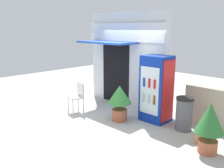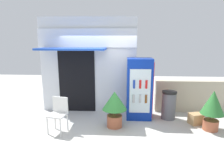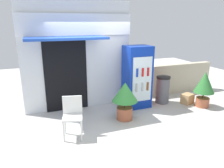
{
  "view_description": "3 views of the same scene",
  "coord_description": "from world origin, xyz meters",
  "px_view_note": "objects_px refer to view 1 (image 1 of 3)",
  "views": [
    {
      "loc": [
        5.02,
        -4.81,
        2.59
      ],
      "look_at": [
        0.18,
        0.05,
        1.0
      ],
      "focal_mm": 39.52,
      "sensor_mm": 36.0,
      "label": 1
    },
    {
      "loc": [
        0.74,
        -5.05,
        2.36
      ],
      "look_at": [
        0.44,
        0.21,
        1.18
      ],
      "focal_mm": 31.39,
      "sensor_mm": 36.0,
      "label": 2
    },
    {
      "loc": [
        -1.64,
        -4.69,
        2.5
      ],
      "look_at": [
        0.24,
        0.23,
        0.94
      ],
      "focal_mm": 33.9,
      "sensor_mm": 36.0,
      "label": 3
    }
  ],
  "objects_px": {
    "plastic_chair": "(78,95)",
    "cardboard_box": "(203,137)",
    "drink_cooler": "(156,89)",
    "potted_plant_near_shop": "(120,99)",
    "trash_bin": "(184,114)",
    "potted_plant_curbside": "(210,123)"
  },
  "relations": [
    {
      "from": "drink_cooler",
      "to": "plastic_chair",
      "type": "height_order",
      "value": "drink_cooler"
    },
    {
      "from": "potted_plant_near_shop",
      "to": "cardboard_box",
      "type": "distance_m",
      "value": 2.39
    },
    {
      "from": "potted_plant_near_shop",
      "to": "trash_bin",
      "type": "distance_m",
      "value": 1.77
    },
    {
      "from": "plastic_chair",
      "to": "cardboard_box",
      "type": "bearing_deg",
      "value": 10.28
    },
    {
      "from": "drink_cooler",
      "to": "plastic_chair",
      "type": "xyz_separation_m",
      "value": [
        -2.16,
        -1.08,
        -0.38
      ]
    },
    {
      "from": "potted_plant_near_shop",
      "to": "plastic_chair",
      "type": "bearing_deg",
      "value": -165.82
    },
    {
      "from": "potted_plant_curbside",
      "to": "cardboard_box",
      "type": "relative_size",
      "value": 3.11
    },
    {
      "from": "drink_cooler",
      "to": "cardboard_box",
      "type": "bearing_deg",
      "value": -13.93
    },
    {
      "from": "plastic_chair",
      "to": "cardboard_box",
      "type": "distance_m",
      "value": 3.84
    },
    {
      "from": "cardboard_box",
      "to": "plastic_chair",
      "type": "bearing_deg",
      "value": -169.72
    },
    {
      "from": "plastic_chair",
      "to": "potted_plant_near_shop",
      "type": "distance_m",
      "value": 1.49
    },
    {
      "from": "drink_cooler",
      "to": "plastic_chair",
      "type": "distance_m",
      "value": 2.44
    },
    {
      "from": "trash_bin",
      "to": "plastic_chair",
      "type": "bearing_deg",
      "value": -161.21
    },
    {
      "from": "trash_bin",
      "to": "cardboard_box",
      "type": "xyz_separation_m",
      "value": [
        0.7,
        -0.36,
        -0.28
      ]
    },
    {
      "from": "drink_cooler",
      "to": "potted_plant_curbside",
      "type": "relative_size",
      "value": 1.7
    },
    {
      "from": "potted_plant_curbside",
      "to": "drink_cooler",
      "type": "bearing_deg",
      "value": 157.72
    },
    {
      "from": "drink_cooler",
      "to": "cardboard_box",
      "type": "height_order",
      "value": "drink_cooler"
    },
    {
      "from": "potted_plant_near_shop",
      "to": "potted_plant_curbside",
      "type": "distance_m",
      "value": 2.58
    },
    {
      "from": "plastic_chair",
      "to": "potted_plant_curbside",
      "type": "distance_m",
      "value": 4.04
    },
    {
      "from": "potted_plant_curbside",
      "to": "trash_bin",
      "type": "relative_size",
      "value": 1.25
    },
    {
      "from": "potted_plant_near_shop",
      "to": "trash_bin",
      "type": "height_order",
      "value": "potted_plant_near_shop"
    },
    {
      "from": "plastic_chair",
      "to": "cardboard_box",
      "type": "relative_size",
      "value": 2.64
    }
  ]
}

